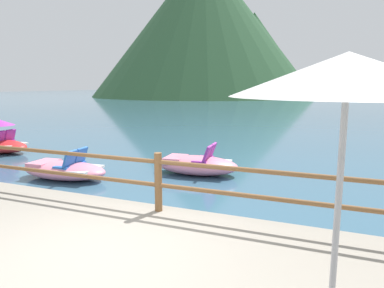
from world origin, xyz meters
TOP-DOWN VIEW (x-y plane):
  - ground_plane at (0.00, 40.00)m, footprint 200.00×200.00m
  - dock_railing at (0.00, 1.55)m, footprint 23.92×0.12m
  - beach_umbrella at (2.62, -0.48)m, footprint 1.70×1.70m
  - pedal_boat_0 at (-0.88, 5.43)m, footprint 2.33×1.30m
  - pedal_boat_2 at (-3.87, 3.69)m, footprint 2.40×1.28m
  - cliff_headland at (-22.08, 67.25)m, footprint 44.82×44.82m

SIDE VIEW (x-z plane):
  - ground_plane at x=0.00m, z-range 0.00..0.00m
  - pedal_boat_2 at x=-3.87m, z-range -0.16..0.64m
  - pedal_boat_0 at x=-0.88m, z-range -0.15..0.69m
  - dock_railing at x=0.00m, z-range 0.50..1.45m
  - beach_umbrella at x=2.62m, z-range 1.33..3.57m
  - cliff_headland at x=-22.08m, z-range -0.87..27.60m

